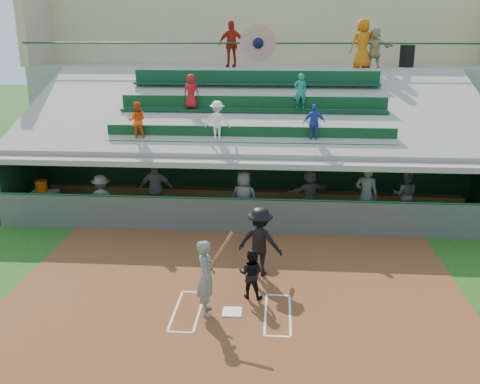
# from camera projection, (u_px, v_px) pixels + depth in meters

# --- Properties ---
(ground) EXTENTS (100.00, 100.00, 0.00)m
(ground) POSITION_uv_depth(u_px,v_px,m) (232.00, 313.00, 12.06)
(ground) COLOR #1D4B15
(ground) RESTS_ON ground
(dirt_slab) EXTENTS (11.00, 9.00, 0.02)m
(dirt_slab) POSITION_uv_depth(u_px,v_px,m) (234.00, 302.00, 12.53)
(dirt_slab) COLOR brown
(dirt_slab) RESTS_ON ground
(home_plate) EXTENTS (0.43, 0.43, 0.03)m
(home_plate) POSITION_uv_depth(u_px,v_px,m) (232.00, 312.00, 12.05)
(home_plate) COLOR white
(home_plate) RESTS_ON dirt_slab
(batters_box_chalk) EXTENTS (2.65, 1.85, 0.01)m
(batters_box_chalk) POSITION_uv_depth(u_px,v_px,m) (232.00, 312.00, 12.05)
(batters_box_chalk) COLOR white
(batters_box_chalk) RESTS_ON dirt_slab
(dugout_floor) EXTENTS (16.00, 3.50, 0.04)m
(dugout_floor) POSITION_uv_depth(u_px,v_px,m) (250.00, 214.00, 18.49)
(dugout_floor) COLOR gray
(dugout_floor) RESTS_ON ground
(concourse_slab) EXTENTS (20.00, 3.00, 4.60)m
(concourse_slab) POSITION_uv_depth(u_px,v_px,m) (259.00, 118.00, 24.26)
(concourse_slab) COLOR gray
(concourse_slab) RESTS_ON ground
(grandstand) EXTENTS (20.40, 10.40, 7.80)m
(grandstand) POSITION_uv_depth(u_px,v_px,m) (256.00, 130.00, 21.43)
(grandstand) COLOR #4D524D
(grandstand) RESTS_ON ground
(batter_at_plate) EXTENTS (0.89, 0.77, 1.95)m
(batter_at_plate) POSITION_uv_depth(u_px,v_px,m) (206.00, 277.00, 11.80)
(batter_at_plate) COLOR #5F635D
(batter_at_plate) RESTS_ON dirt_slab
(catcher) EXTENTS (0.66, 0.55, 1.22)m
(catcher) POSITION_uv_depth(u_px,v_px,m) (251.00, 274.00, 12.58)
(catcher) COLOR black
(catcher) RESTS_ON dirt_slab
(home_umpire) EXTENTS (1.31, 0.97, 1.82)m
(home_umpire) POSITION_uv_depth(u_px,v_px,m) (260.00, 241.00, 13.71)
(home_umpire) COLOR black
(home_umpire) RESTS_ON dirt_slab
(dugout_bench) EXTENTS (15.16, 1.01, 0.45)m
(dugout_bench) POSITION_uv_depth(u_px,v_px,m) (249.00, 196.00, 19.69)
(dugout_bench) COLOR brown
(dugout_bench) RESTS_ON dugout_floor
(white_table) EXTENTS (0.97, 0.78, 0.78)m
(white_table) POSITION_uv_depth(u_px,v_px,m) (45.00, 203.00, 18.38)
(white_table) COLOR silver
(white_table) RESTS_ON dugout_floor
(water_cooler) EXTENTS (0.40, 0.40, 0.40)m
(water_cooler) POSITION_uv_depth(u_px,v_px,m) (41.00, 186.00, 18.21)
(water_cooler) COLOR #D7580C
(water_cooler) RESTS_ON white_table
(dugout_player_a) EXTENTS (1.15, 0.81, 1.62)m
(dugout_player_a) POSITION_uv_depth(u_px,v_px,m) (102.00, 199.00, 17.39)
(dugout_player_a) COLOR #52544F
(dugout_player_a) RESTS_ON dugout_floor
(dugout_player_b) EXTENTS (1.15, 0.50, 1.94)m
(dugout_player_b) POSITION_uv_depth(u_px,v_px,m) (156.00, 189.00, 17.91)
(dugout_player_b) COLOR #5D5F5A
(dugout_player_b) RESTS_ON dugout_floor
(dugout_player_c) EXTENTS (0.98, 0.74, 1.79)m
(dugout_player_c) POSITION_uv_depth(u_px,v_px,m) (244.00, 198.00, 17.18)
(dugout_player_c) COLOR #5F615C
(dugout_player_c) RESTS_ON dugout_floor
(dugout_player_d) EXTENTS (1.57, 1.13, 1.64)m
(dugout_player_d) POSITION_uv_depth(u_px,v_px,m) (309.00, 193.00, 18.04)
(dugout_player_d) COLOR #60625C
(dugout_player_d) RESTS_ON dugout_floor
(dugout_player_e) EXTENTS (0.83, 0.67, 1.99)m
(dugout_player_e) POSITION_uv_depth(u_px,v_px,m) (366.00, 195.00, 17.15)
(dugout_player_e) COLOR #585A55
(dugout_player_e) RESTS_ON dugout_floor
(dugout_player_f) EXTENTS (0.89, 0.74, 1.65)m
(dugout_player_f) POSITION_uv_depth(u_px,v_px,m) (405.00, 194.00, 17.82)
(dugout_player_f) COLOR #555753
(dugout_player_f) RESTS_ON dugout_floor
(trash_bin) EXTENTS (0.61, 0.61, 0.91)m
(trash_bin) POSITION_uv_depth(u_px,v_px,m) (407.00, 56.00, 22.60)
(trash_bin) COLOR black
(trash_bin) RESTS_ON concourse_slab
(concourse_staff_a) EXTENTS (1.20, 0.79, 1.90)m
(concourse_staff_a) POSITION_uv_depth(u_px,v_px,m) (232.00, 44.00, 22.21)
(concourse_staff_a) COLOR #AB1F13
(concourse_staff_a) RESTS_ON concourse_slab
(concourse_staff_b) EXTENTS (1.10, 0.87, 1.97)m
(concourse_staff_b) POSITION_uv_depth(u_px,v_px,m) (362.00, 44.00, 21.60)
(concourse_staff_b) COLOR #C45C0B
(concourse_staff_b) RESTS_ON concourse_slab
(concourse_staff_c) EXTENTS (1.54, 0.52, 1.65)m
(concourse_staff_c) POSITION_uv_depth(u_px,v_px,m) (374.00, 48.00, 21.67)
(concourse_staff_c) COLOR tan
(concourse_staff_c) RESTS_ON concourse_slab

